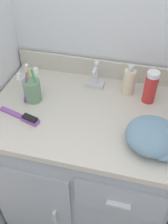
{
  "coord_description": "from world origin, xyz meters",
  "views": [
    {
      "loc": [
        0.2,
        -0.82,
        1.58
      ],
      "look_at": [
        0.0,
        -0.03,
        0.84
      ],
      "focal_mm": 40.0,
      "sensor_mm": 36.0,
      "label": 1
    }
  ],
  "objects_px": {
    "soap_dispenser": "(129,81)",
    "hairbrush": "(24,117)",
    "shaving_cream_can": "(151,87)",
    "hand_towel": "(154,138)",
    "toothbrush_cup": "(32,90)"
  },
  "relations": [
    {
      "from": "soap_dispenser",
      "to": "hairbrush",
      "type": "xyz_separation_m",
      "value": [
        -0.42,
        -0.3,
        -0.06
      ]
    },
    {
      "from": "hairbrush",
      "to": "soap_dispenser",
      "type": "bearing_deg",
      "value": 51.04
    },
    {
      "from": "soap_dispenser",
      "to": "hairbrush",
      "type": "relative_size",
      "value": 0.76
    },
    {
      "from": "shaving_cream_can",
      "to": "hairbrush",
      "type": "relative_size",
      "value": 0.76
    },
    {
      "from": "hairbrush",
      "to": "hand_towel",
      "type": "xyz_separation_m",
      "value": [
        0.55,
        -0.01,
        0.03
      ]
    },
    {
      "from": "toothbrush_cup",
      "to": "hairbrush",
      "type": "xyz_separation_m",
      "value": [
        0.01,
        -0.14,
        -0.05
      ]
    },
    {
      "from": "shaving_cream_can",
      "to": "hairbrush",
      "type": "height_order",
      "value": "shaving_cream_can"
    },
    {
      "from": "shaving_cream_can",
      "to": "hand_towel",
      "type": "bearing_deg",
      "value": -82.84
    },
    {
      "from": "toothbrush_cup",
      "to": "hairbrush",
      "type": "bearing_deg",
      "value": -84.41
    },
    {
      "from": "soap_dispenser",
      "to": "hand_towel",
      "type": "height_order",
      "value": "soap_dispenser"
    },
    {
      "from": "shaving_cream_can",
      "to": "hand_towel",
      "type": "height_order",
      "value": "shaving_cream_can"
    },
    {
      "from": "toothbrush_cup",
      "to": "hand_towel",
      "type": "height_order",
      "value": "toothbrush_cup"
    },
    {
      "from": "soap_dispenser",
      "to": "toothbrush_cup",
      "type": "bearing_deg",
      "value": -159.27
    },
    {
      "from": "soap_dispenser",
      "to": "hand_towel",
      "type": "distance_m",
      "value": 0.34
    },
    {
      "from": "soap_dispenser",
      "to": "hand_towel",
      "type": "relative_size",
      "value": 0.76
    }
  ]
}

